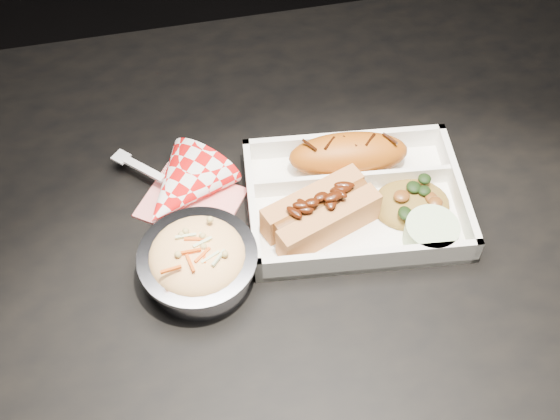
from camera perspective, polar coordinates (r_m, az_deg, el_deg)
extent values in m
cube|color=black|center=(0.84, 4.89, -1.74)|extent=(1.20, 0.80, 0.03)
cylinder|color=black|center=(1.51, 20.81, 4.48)|extent=(0.05, 0.05, 0.72)
cube|color=white|center=(0.84, 6.06, 0.27)|extent=(0.27, 0.21, 0.01)
cube|color=white|center=(0.88, 5.20, 5.33)|extent=(0.25, 0.04, 0.04)
cube|color=white|center=(0.78, 7.21, -4.12)|extent=(0.25, 0.04, 0.04)
cube|color=white|center=(0.81, -2.28, 0.19)|extent=(0.03, 0.18, 0.04)
cube|color=white|center=(0.85, 14.17, 1.55)|extent=(0.03, 0.18, 0.04)
cube|color=white|center=(0.84, 5.85, 2.16)|extent=(0.23, 0.03, 0.03)
ellipsoid|color=#AA5211|center=(0.85, 5.58, 4.52)|extent=(0.15, 0.07, 0.05)
cube|color=#BF7A41|center=(0.79, 4.02, -1.19)|extent=(0.13, 0.07, 0.04)
cube|color=#BF7A41|center=(0.80, 2.64, 0.48)|extent=(0.13, 0.07, 0.04)
cylinder|color=brown|center=(0.79, 3.35, 0.04)|extent=(0.12, 0.07, 0.03)
ellipsoid|color=olive|center=(0.83, 10.72, 0.92)|extent=(0.10, 0.08, 0.03)
cylinder|color=beige|center=(0.80, 12.16, -1.88)|extent=(0.06, 0.06, 0.03)
cylinder|color=silver|center=(0.77, -6.60, -4.57)|extent=(0.11, 0.11, 0.04)
cylinder|color=silver|center=(0.75, -6.74, -3.77)|extent=(0.13, 0.13, 0.01)
ellipsoid|color=beige|center=(0.75, -6.74, -3.77)|extent=(0.10, 0.10, 0.04)
cube|color=red|center=(0.84, -7.24, 0.58)|extent=(0.14, 0.14, 0.00)
cone|color=red|center=(0.84, -8.11, 1.65)|extent=(0.15, 0.15, 0.10)
cube|color=white|center=(0.86, -11.04, 3.31)|extent=(0.05, 0.05, 0.00)
cube|color=white|center=(0.88, -12.79, 4.22)|extent=(0.03, 0.03, 0.00)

